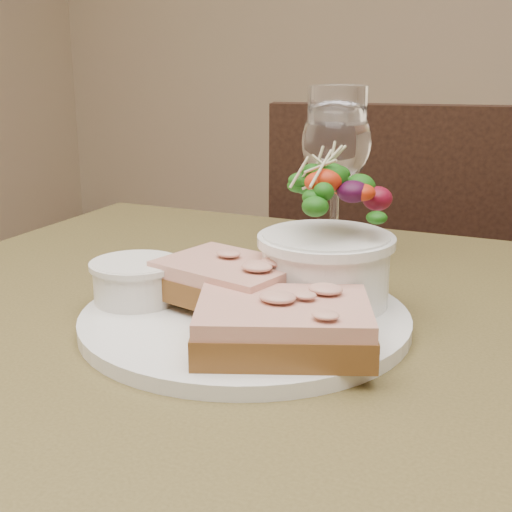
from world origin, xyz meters
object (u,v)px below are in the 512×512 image
at_px(sandwich_front, 283,326).
at_px(sandwich_back, 229,280).
at_px(wine_glass, 336,147).
at_px(cafe_table, 248,441).
at_px(dinner_plate, 245,319).
at_px(ramekin, 136,279).
at_px(salad_bowl, 326,237).
at_px(chair_far, 394,423).

height_order(sandwich_front, sandwich_back, sandwich_back).
bearing_deg(sandwich_back, wine_glass, 98.93).
distance_m(cafe_table, sandwich_back, 0.14).
bearing_deg(cafe_table, dinner_plate, 122.68).
bearing_deg(cafe_table, sandwich_back, 142.68).
relative_size(sandwich_front, ramekin, 2.10).
height_order(dinner_plate, salad_bowl, salad_bowl).
relative_size(sandwich_back, salad_bowl, 1.04).
xyz_separation_m(dinner_plate, salad_bowl, (0.05, 0.05, 0.07)).
height_order(cafe_table, sandwich_front, sandwich_front).
relative_size(cafe_table, sandwich_back, 6.06).
bearing_deg(sandwich_back, chair_far, 103.74).
relative_size(dinner_plate, ramekin, 3.75).
bearing_deg(salad_bowl, dinner_plate, -136.20).
relative_size(chair_far, ramekin, 12.16).
relative_size(dinner_plate, wine_glass, 1.59).
bearing_deg(sandwich_front, sandwich_back, 118.32).
relative_size(chair_far, sandwich_back, 6.81).
height_order(chair_far, ramekin, chair_far).
bearing_deg(dinner_plate, sandwich_front, -44.22).
distance_m(sandwich_back, wine_glass, 0.24).
height_order(cafe_table, sandwich_back, sandwich_back).
relative_size(dinner_plate, salad_bowl, 2.18).
distance_m(sandwich_back, ramekin, 0.08).
bearing_deg(salad_bowl, cafe_table, -124.77).
xyz_separation_m(sandwich_front, wine_glass, (-0.05, 0.29, 0.09)).
distance_m(chair_far, sandwich_front, 0.90).
distance_m(cafe_table, chair_far, 0.80).
xyz_separation_m(sandwich_front, sandwich_back, (-0.08, 0.06, 0.01)).
bearing_deg(dinner_plate, wine_glass, 89.54).
distance_m(cafe_table, wine_glass, 0.33).
bearing_deg(cafe_table, chair_far, 91.87).
xyz_separation_m(salad_bowl, wine_glass, (-0.05, 0.18, 0.05)).
bearing_deg(ramekin, cafe_table, -1.00).
bearing_deg(cafe_table, sandwich_front, -41.01).
bearing_deg(chair_far, sandwich_back, 77.23).
bearing_deg(salad_bowl, sandwich_back, -148.46).
distance_m(cafe_table, dinner_plate, 0.11).
height_order(dinner_plate, ramekin, ramekin).
distance_m(dinner_plate, ramekin, 0.10).
distance_m(sandwich_front, salad_bowl, 0.11).
bearing_deg(ramekin, salad_bowl, 22.17).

